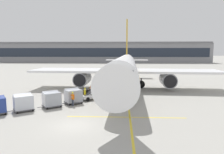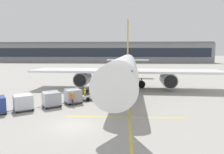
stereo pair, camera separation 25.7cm
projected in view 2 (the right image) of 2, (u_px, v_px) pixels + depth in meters
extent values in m
plane|color=#9E9B93|center=(73.00, 125.00, 18.58)|extent=(600.00, 600.00, 0.00)
cylinder|color=white|center=(125.00, 68.00, 35.67)|extent=(5.50, 32.85, 3.99)
cube|color=gold|center=(125.00, 68.00, 35.67)|extent=(5.48, 31.55, 0.48)
cone|color=white|center=(116.00, 85.00, 17.57)|extent=(3.97, 4.16, 3.79)
cone|color=white|center=(128.00, 61.00, 54.93)|extent=(3.68, 6.53, 3.39)
cube|color=white|center=(77.00, 70.00, 37.42)|extent=(15.82, 7.25, 0.36)
cylinder|color=#93969E|center=(83.00, 79.00, 36.83)|extent=(2.67, 4.36, 2.47)
cylinder|color=black|center=(80.00, 80.00, 34.69)|extent=(2.10, 0.22, 2.10)
cube|color=white|center=(175.00, 71.00, 35.69)|extent=(15.82, 7.25, 0.36)
cylinder|color=#93969E|center=(168.00, 80.00, 35.33)|extent=(2.67, 4.36, 2.47)
cylinder|color=black|center=(171.00, 82.00, 33.19)|extent=(2.10, 0.22, 2.10)
cube|color=gold|center=(128.00, 40.00, 52.69)|extent=(0.46, 3.93, 9.81)
cube|color=white|center=(128.00, 60.00, 53.00)|extent=(10.67, 3.10, 0.20)
cube|color=#1E2633|center=(118.00, 74.00, 20.25)|extent=(2.87, 1.92, 0.88)
cylinder|color=#47474C|center=(121.00, 94.00, 26.30)|extent=(0.22, 0.22, 1.11)
sphere|color=black|center=(121.00, 98.00, 26.37)|extent=(1.36, 1.36, 1.36)
cylinder|color=#47474C|center=(109.00, 81.00, 37.90)|extent=(0.22, 0.22, 1.11)
sphere|color=black|center=(109.00, 84.00, 37.97)|extent=(1.36, 1.36, 1.36)
cylinder|color=#47474C|center=(142.00, 81.00, 37.30)|extent=(0.22, 0.22, 1.11)
sphere|color=black|center=(142.00, 84.00, 37.37)|extent=(1.36, 1.36, 1.36)
cube|color=silver|center=(92.00, 96.00, 28.73)|extent=(3.64, 3.40, 0.44)
cube|color=black|center=(85.00, 92.00, 28.40)|extent=(0.82, 0.81, 0.70)
cylinder|color=#333338|center=(89.00, 91.00, 28.79)|extent=(0.08, 0.08, 0.80)
cube|color=silver|center=(100.00, 87.00, 29.34)|extent=(4.39, 3.85, 1.90)
cube|color=black|center=(100.00, 86.00, 29.33)|extent=(4.19, 3.66, 1.75)
cube|color=#333338|center=(102.00, 86.00, 28.97)|extent=(3.79, 3.16, 1.94)
cube|color=#333338|center=(98.00, 86.00, 29.68)|extent=(3.79, 3.16, 1.94)
cylinder|color=black|center=(102.00, 97.00, 28.87)|extent=(0.56, 0.51, 0.56)
cylinder|color=black|center=(97.00, 95.00, 30.05)|extent=(0.56, 0.51, 0.56)
cylinder|color=black|center=(88.00, 99.00, 27.47)|extent=(0.56, 0.51, 0.56)
cylinder|color=black|center=(82.00, 97.00, 28.64)|extent=(0.56, 0.51, 0.56)
cube|color=#515156|center=(73.00, 102.00, 26.41)|extent=(2.56, 2.47, 0.12)
cylinder|color=#4C4C51|center=(63.00, 103.00, 25.68)|extent=(0.61, 0.47, 0.07)
cube|color=#9EA3AD|center=(73.00, 96.00, 26.31)|extent=(2.42, 2.33, 1.50)
cube|color=#9EA3AD|center=(72.00, 91.00, 26.59)|extent=(1.98, 1.76, 0.74)
cube|color=silver|center=(66.00, 96.00, 25.78)|extent=(0.88, 1.18, 1.38)
sphere|color=black|center=(65.00, 102.00, 26.54)|extent=(0.30, 0.30, 0.30)
sphere|color=black|center=(69.00, 104.00, 25.42)|extent=(0.30, 0.30, 0.30)
sphere|color=black|center=(77.00, 100.00, 27.41)|extent=(0.30, 0.30, 0.30)
sphere|color=black|center=(81.00, 102.00, 26.28)|extent=(0.30, 0.30, 0.30)
cube|color=#515156|center=(52.00, 105.00, 24.70)|extent=(2.56, 2.47, 0.12)
cylinder|color=#4C4C51|center=(40.00, 107.00, 23.97)|extent=(0.61, 0.47, 0.07)
cube|color=#9EA3AD|center=(52.00, 99.00, 24.60)|extent=(2.42, 2.33, 1.50)
cube|color=#9EA3AD|center=(50.00, 94.00, 24.88)|extent=(1.98, 1.76, 0.74)
cube|color=silver|center=(43.00, 100.00, 24.08)|extent=(0.88, 1.18, 1.38)
sphere|color=black|center=(43.00, 105.00, 24.84)|extent=(0.30, 0.30, 0.30)
sphere|color=black|center=(47.00, 108.00, 23.71)|extent=(0.30, 0.30, 0.30)
sphere|color=black|center=(57.00, 104.00, 25.71)|extent=(0.30, 0.30, 0.30)
sphere|color=black|center=(60.00, 106.00, 24.58)|extent=(0.30, 0.30, 0.30)
cube|color=#515156|center=(24.00, 109.00, 23.13)|extent=(2.56, 2.47, 0.12)
cylinder|color=#4C4C51|center=(10.00, 111.00, 22.40)|extent=(0.61, 0.47, 0.07)
cube|color=silver|center=(23.00, 102.00, 23.03)|extent=(2.42, 2.33, 1.50)
cube|color=silver|center=(22.00, 97.00, 23.31)|extent=(1.98, 1.76, 0.74)
cube|color=silver|center=(14.00, 103.00, 22.50)|extent=(0.88, 1.18, 1.38)
sphere|color=black|center=(15.00, 109.00, 23.27)|extent=(0.30, 0.30, 0.30)
sphere|color=black|center=(17.00, 112.00, 22.14)|extent=(0.30, 0.30, 0.30)
sphere|color=black|center=(30.00, 107.00, 24.13)|extent=(0.30, 0.30, 0.30)
sphere|color=black|center=(33.00, 110.00, 23.01)|extent=(0.30, 0.30, 0.30)
sphere|color=black|center=(4.00, 110.00, 22.84)|extent=(0.30, 0.30, 0.30)
sphere|color=black|center=(5.00, 113.00, 21.71)|extent=(0.30, 0.30, 0.30)
cylinder|color=#333847|center=(73.00, 103.00, 25.07)|extent=(0.15, 0.15, 0.86)
cylinder|color=#333847|center=(72.00, 102.00, 25.21)|extent=(0.15, 0.15, 0.86)
cube|color=orange|center=(72.00, 97.00, 25.05)|extent=(0.43, 0.44, 0.58)
cube|color=white|center=(72.00, 97.00, 24.98)|extent=(0.24, 0.26, 0.08)
sphere|color=#9E7051|center=(72.00, 93.00, 25.00)|extent=(0.21, 0.21, 0.21)
sphere|color=yellow|center=(72.00, 93.00, 24.99)|extent=(0.23, 0.23, 0.23)
cylinder|color=orange|center=(73.00, 97.00, 24.87)|extent=(0.09, 0.09, 0.56)
cylinder|color=orange|center=(72.00, 97.00, 25.24)|extent=(0.09, 0.09, 0.56)
cylinder|color=#333847|center=(70.00, 98.00, 27.59)|extent=(0.15, 0.15, 0.86)
cylinder|color=#333847|center=(71.00, 98.00, 27.56)|extent=(0.15, 0.15, 0.86)
cube|color=orange|center=(70.00, 93.00, 27.49)|extent=(0.40, 0.28, 0.58)
cube|color=white|center=(71.00, 92.00, 27.61)|extent=(0.34, 0.05, 0.08)
sphere|color=#9E7051|center=(70.00, 90.00, 27.44)|extent=(0.21, 0.21, 0.21)
sphere|color=yellow|center=(70.00, 89.00, 27.43)|extent=(0.23, 0.23, 0.23)
cylinder|color=orange|center=(69.00, 93.00, 27.53)|extent=(0.09, 0.09, 0.56)
cylinder|color=orange|center=(72.00, 93.00, 27.45)|extent=(0.09, 0.09, 0.56)
cylinder|color=#514C42|center=(102.00, 99.00, 27.17)|extent=(0.15, 0.15, 0.86)
cylinder|color=#514C42|center=(101.00, 99.00, 27.19)|extent=(0.15, 0.15, 0.86)
cube|color=yellow|center=(101.00, 93.00, 27.09)|extent=(0.38, 0.24, 0.58)
cube|color=white|center=(101.00, 93.00, 26.97)|extent=(0.34, 0.02, 0.08)
sphere|color=brown|center=(101.00, 90.00, 27.04)|extent=(0.21, 0.21, 0.21)
sphere|color=yellow|center=(101.00, 90.00, 27.03)|extent=(0.23, 0.23, 0.23)
cylinder|color=yellow|center=(103.00, 94.00, 27.08)|extent=(0.09, 0.09, 0.56)
cylinder|color=yellow|center=(99.00, 94.00, 27.11)|extent=(0.09, 0.09, 0.56)
cylinder|color=black|center=(85.00, 97.00, 28.05)|extent=(0.15, 0.15, 0.86)
cylinder|color=black|center=(85.00, 97.00, 27.87)|extent=(0.15, 0.15, 0.86)
cube|color=yellow|center=(85.00, 92.00, 27.87)|extent=(0.26, 0.39, 0.58)
cube|color=white|center=(86.00, 92.00, 27.87)|extent=(0.03, 0.34, 0.08)
sphere|color=beige|center=(85.00, 89.00, 27.82)|extent=(0.21, 0.21, 0.21)
sphere|color=yellow|center=(85.00, 89.00, 27.81)|extent=(0.23, 0.23, 0.23)
cylinder|color=yellow|center=(85.00, 92.00, 28.12)|extent=(0.09, 0.09, 0.56)
cylinder|color=yellow|center=(85.00, 93.00, 27.64)|extent=(0.09, 0.09, 0.56)
cube|color=black|center=(91.00, 89.00, 36.30)|extent=(0.56, 0.56, 0.05)
cone|color=orange|center=(91.00, 87.00, 36.26)|extent=(0.45, 0.45, 0.59)
cylinder|color=white|center=(91.00, 87.00, 36.26)|extent=(0.25, 0.25, 0.07)
cube|color=black|center=(93.00, 88.00, 37.23)|extent=(0.64, 0.64, 0.05)
cone|color=orange|center=(93.00, 86.00, 37.19)|extent=(0.51, 0.51, 0.67)
cylinder|color=white|center=(93.00, 86.00, 37.18)|extent=(0.28, 0.28, 0.08)
cube|color=black|center=(90.00, 91.00, 34.42)|extent=(0.63, 0.63, 0.05)
cone|color=orange|center=(90.00, 89.00, 34.38)|extent=(0.51, 0.51, 0.67)
cylinder|color=white|center=(90.00, 89.00, 34.37)|extent=(0.28, 0.28, 0.08)
cube|color=yellow|center=(127.00, 89.00, 36.12)|extent=(0.20, 110.00, 0.01)
cube|color=yellow|center=(125.00, 117.00, 20.87)|extent=(12.00, 0.20, 0.01)
cube|color=gray|center=(100.00, 53.00, 127.92)|extent=(130.68, 19.56, 11.28)
cube|color=#1E2633|center=(98.00, 52.00, 118.15)|extent=(126.76, 0.10, 5.07)
cube|color=slate|center=(99.00, 43.00, 125.25)|extent=(129.37, 16.63, 0.70)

